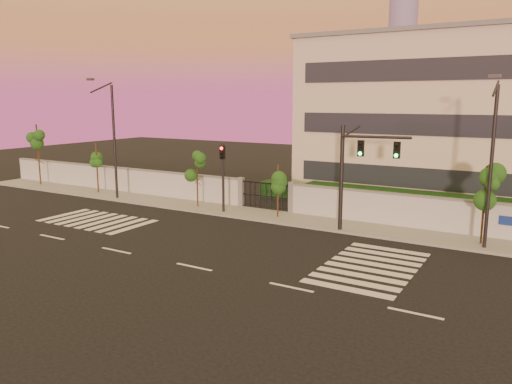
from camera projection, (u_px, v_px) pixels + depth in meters
ground at (194, 267)px, 22.99m from camera, size 120.00×120.00×0.00m
sidewalk at (295, 219)px, 31.87m from camera, size 60.00×3.00×0.15m
perimeter_wall at (307, 200)px, 32.90m from camera, size 60.00×0.36×2.20m
hedge_row at (337, 199)px, 34.74m from camera, size 41.00×4.25×1.80m
institutional_building at (478, 120)px, 35.98m from camera, size 24.40×12.40×12.25m
distant_skyscraper at (404, 2)px, 281.28m from camera, size 16.00×16.00×118.00m
road_markings at (213, 242)px, 26.96m from camera, size 57.00×7.62×0.02m
street_tree_a at (38, 141)px, 43.94m from camera, size 1.56×1.25×5.50m
street_tree_b at (97, 157)px, 40.35m from camera, size 1.47×1.17×4.18m
street_tree_c at (197, 168)px, 34.93m from camera, size 1.30×1.03×3.98m
street_tree_d at (278, 179)px, 31.83m from camera, size 1.33×1.06×3.57m
street_tree_e at (486, 187)px, 25.73m from camera, size 1.40×1.11×4.27m
traffic_signal_main at (355, 166)px, 28.04m from camera, size 3.91×0.66×6.20m
traffic_signal_secondary at (223, 169)px, 33.25m from camera, size 0.37×0.35×4.81m
streetlight_west at (112, 136)px, 37.52m from camera, size 0.54×2.19×9.11m
streetlight_east at (491, 159)px, 24.60m from camera, size 0.52×2.10×8.73m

